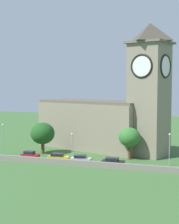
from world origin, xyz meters
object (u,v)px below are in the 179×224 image
(church, at_px, (110,114))
(tree_riverside_east, at_px, (43,134))
(car_black, at_px, (113,162))
(car_yellow, at_px, (58,157))
(car_red, at_px, (30,155))
(streetlamp_central, at_px, (169,144))
(streetlamp_west_end, at_px, (3,134))
(streetlamp_west_mid, at_px, (72,142))
(car_silver, at_px, (81,159))
(tree_riverside_west, at_px, (130,137))

(church, bearing_deg, tree_riverside_east, -147.09)
(car_black, bearing_deg, car_yellow, 176.98)
(car_red, xyz_separation_m, streetlamp_central, (30.82, 2.89, 3.67))
(car_red, bearing_deg, streetlamp_west_end, 163.25)
(church, bearing_deg, streetlamp_west_mid, -109.05)
(streetlamp_central, bearing_deg, church, 141.36)
(church, relative_size, streetlamp_west_end, 4.94)
(streetlamp_west_mid, distance_m, streetlamp_central, 21.14)
(car_yellow, height_order, car_silver, car_silver)
(tree_riverside_east, bearing_deg, streetlamp_central, -6.53)
(streetlamp_west_end, xyz_separation_m, tree_riverside_west, (30.13, 3.96, 0.10))
(car_black, relative_size, tree_riverside_east, 0.62)
(car_black, height_order, tree_riverside_west, tree_riverside_west)
(streetlamp_west_mid, xyz_separation_m, tree_riverside_east, (-9.51, 5.03, 0.77))
(streetlamp_west_mid, bearing_deg, car_yellow, -153.83)
(car_red, height_order, streetlamp_west_mid, streetlamp_west_mid)
(car_red, height_order, streetlamp_central, streetlamp_central)
(car_yellow, distance_m, car_silver, 5.50)
(streetlamp_west_mid, bearing_deg, tree_riverside_east, 152.14)
(church, height_order, tree_riverside_west, church)
(streetlamp_central, bearing_deg, tree_riverside_west, 158.37)
(car_red, bearing_deg, tree_riverside_east, 87.97)
(car_black, xyz_separation_m, tree_riverside_west, (2.14, 7.20, 4.15))
(car_silver, relative_size, car_black, 0.97)
(car_yellow, height_order, car_black, car_black)
(streetlamp_west_end, bearing_deg, car_yellow, -9.52)
(car_silver, relative_size, tree_riverside_west, 0.63)
(car_red, relative_size, streetlamp_west_mid, 0.66)
(church, bearing_deg, car_yellow, -116.32)
(car_red, height_order, tree_riverside_west, tree_riverside_west)
(streetlamp_central, height_order, tree_riverside_west, tree_riverside_west)
(streetlamp_west_mid, distance_m, tree_riverside_west, 13.06)
(car_yellow, bearing_deg, streetlamp_west_mid, 26.17)
(tree_riverside_west, bearing_deg, car_red, -163.35)
(car_red, xyz_separation_m, car_yellow, (6.90, -0.04, -0.04))
(streetlamp_west_mid, height_order, tree_riverside_west, tree_riverside_west)
(streetlamp_central, bearing_deg, tree_riverside_east, 173.47)
(car_silver, bearing_deg, tree_riverside_west, 36.41)
(car_black, bearing_deg, car_silver, 177.47)
(car_yellow, bearing_deg, car_silver, -3.66)
(car_silver, height_order, tree_riverside_east, tree_riverside_east)
(car_silver, relative_size, streetlamp_west_mid, 0.74)
(streetlamp_central, xyz_separation_m, tree_riverside_east, (-30.59, 3.50, 0.39))
(car_yellow, distance_m, streetlamp_west_mid, 4.59)
(tree_riverside_east, height_order, tree_riverside_west, tree_riverside_east)
(streetlamp_west_end, height_order, streetlamp_west_mid, streetlamp_west_end)
(church, bearing_deg, car_black, -73.55)
(tree_riverside_east, bearing_deg, car_yellow, -43.91)
(car_red, xyz_separation_m, tree_riverside_west, (21.72, 6.50, 4.12))
(church, bearing_deg, tree_riverside_west, -52.92)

